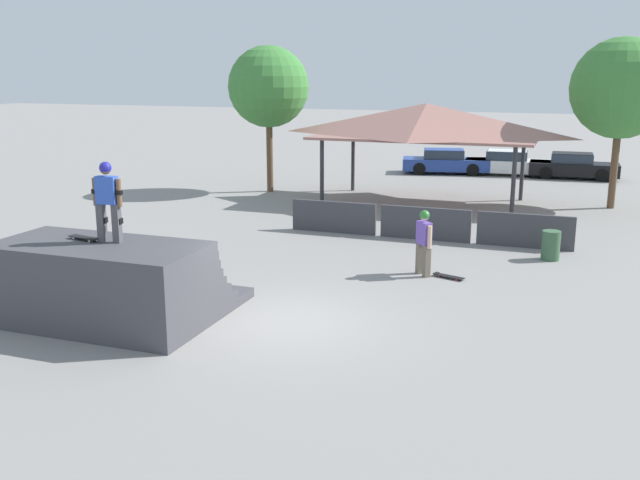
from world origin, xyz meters
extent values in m
plane|color=gray|center=(0.00, 0.00, 0.00)|extent=(160.00, 160.00, 0.00)
cube|color=#424247|center=(-3.64, -0.54, 0.11)|extent=(4.50, 3.90, 0.22)
cube|color=#424247|center=(-3.64, -0.97, 0.33)|extent=(4.50, 3.05, 0.22)
cube|color=#424247|center=(-3.64, -1.13, 0.55)|extent=(4.50, 2.73, 0.22)
cube|color=#424247|center=(-3.64, -1.23, 0.77)|extent=(4.50, 2.52, 0.22)
cube|color=#424247|center=(-3.64, -1.31, 1.00)|extent=(4.50, 2.37, 0.22)
cube|color=#424247|center=(-3.64, -1.36, 1.22)|extent=(4.50, 2.26, 0.22)
cube|color=#424247|center=(-3.64, -1.40, 1.44)|extent=(4.50, 2.19, 0.22)
cube|color=#424247|center=(-3.64, -1.42, 1.66)|extent=(4.50, 2.15, 0.22)
cylinder|color=silver|center=(-3.64, -0.36, 1.74)|extent=(4.41, 0.07, 0.07)
cube|color=#4C4C51|center=(-3.31, -1.17, 2.18)|extent=(0.17, 0.17, 0.82)
cube|color=black|center=(-3.31, -1.14, 2.23)|extent=(0.20, 0.15, 0.12)
cube|color=#4C4C51|center=(-3.67, -1.20, 2.18)|extent=(0.17, 0.17, 0.82)
cube|color=black|center=(-3.67, -1.17, 2.23)|extent=(0.20, 0.15, 0.12)
cube|color=blue|center=(-3.49, -1.19, 2.88)|extent=(0.46, 0.26, 0.58)
cylinder|color=brown|center=(-3.21, -1.17, 2.84)|extent=(0.12, 0.12, 0.58)
cylinder|color=black|center=(-3.21, -1.17, 2.85)|extent=(0.18, 0.18, 0.09)
cylinder|color=brown|center=(-3.76, -1.21, 2.84)|extent=(0.12, 0.12, 0.58)
cylinder|color=black|center=(-3.76, -1.21, 2.85)|extent=(0.18, 0.18, 0.09)
sphere|color=brown|center=(-3.49, -1.19, 3.32)|extent=(0.23, 0.23, 0.23)
sphere|color=#232399|center=(-3.49, -1.19, 3.35)|extent=(0.25, 0.25, 0.25)
cylinder|color=silver|center=(-3.87, -1.21, 1.80)|extent=(0.06, 0.04, 0.05)
cylinder|color=silver|center=(-3.90, -1.35, 1.80)|extent=(0.06, 0.04, 0.05)
cylinder|color=silver|center=(-4.35, -1.11, 1.80)|extent=(0.06, 0.04, 0.05)
cylinder|color=silver|center=(-4.38, -1.25, 1.80)|extent=(0.06, 0.04, 0.05)
cube|color=black|center=(-4.12, -1.23, 1.83)|extent=(0.82, 0.36, 0.02)
cube|color=black|center=(-3.77, -1.31, 1.85)|extent=(0.13, 0.22, 0.02)
cube|color=#6B6051|center=(1.94, 4.72, 0.42)|extent=(0.22, 0.22, 0.85)
cube|color=#6B6051|center=(2.19, 4.44, 0.42)|extent=(0.22, 0.22, 0.85)
cube|color=#6B4CB7|center=(2.06, 4.58, 1.15)|extent=(0.48, 0.50, 0.60)
cylinder|color=beige|center=(1.87, 4.80, 1.10)|extent=(0.16, 0.16, 0.60)
cylinder|color=beige|center=(2.25, 4.37, 1.10)|extent=(0.16, 0.16, 0.60)
sphere|color=beige|center=(2.06, 4.58, 1.60)|extent=(0.23, 0.23, 0.23)
sphere|color=#337F33|center=(2.06, 4.58, 1.63)|extent=(0.26, 0.26, 0.26)
cylinder|color=red|center=(2.51, 4.52, 0.03)|extent=(0.06, 0.04, 0.05)
cylinder|color=red|center=(2.55, 4.66, 0.03)|extent=(0.06, 0.04, 0.05)
cylinder|color=red|center=(3.01, 4.37, 0.03)|extent=(0.06, 0.04, 0.05)
cylinder|color=red|center=(3.05, 4.50, 0.03)|extent=(0.06, 0.04, 0.05)
cube|color=black|center=(2.78, 4.51, 0.06)|extent=(0.86, 0.45, 0.02)
cube|color=black|center=(2.41, 4.63, 0.08)|extent=(0.16, 0.22, 0.02)
cube|color=#3D3D42|center=(-1.81, 8.63, 0.53)|extent=(2.91, 0.12, 1.05)
cube|color=#3D3D42|center=(1.28, 8.63, 0.53)|extent=(2.91, 0.12, 1.05)
cube|color=#3D3D42|center=(4.38, 8.63, 0.53)|extent=(2.91, 0.12, 1.05)
cylinder|color=#2D2D33|center=(-3.74, 12.85, 1.33)|extent=(0.16, 0.16, 2.66)
cylinder|color=#2D2D33|center=(3.61, 12.85, 1.33)|extent=(0.16, 0.16, 2.66)
cylinder|color=#2D2D33|center=(-3.74, 16.98, 1.33)|extent=(0.16, 0.16, 2.66)
cylinder|color=#2D2D33|center=(3.61, 16.98, 1.33)|extent=(0.16, 0.16, 2.66)
cube|color=#9E6B60|center=(-0.06, 14.91, 2.71)|extent=(8.64, 4.87, 0.10)
pyramid|color=#9E6B60|center=(-0.06, 14.91, 3.39)|extent=(8.47, 4.77, 1.26)
cylinder|color=brown|center=(-7.14, 15.49, 1.67)|extent=(0.28, 0.28, 3.33)
sphere|color=#3D7F38|center=(-7.14, 15.49, 4.60)|extent=(3.52, 3.52, 3.52)
cylinder|color=brown|center=(7.09, 16.40, 1.63)|extent=(0.28, 0.28, 3.25)
sphere|color=#3D7F38|center=(7.09, 16.40, 4.63)|extent=(3.83, 3.83, 3.83)
cylinder|color=#385B3D|center=(5.18, 7.38, 0.42)|extent=(0.52, 0.52, 0.85)
cube|color=navy|center=(-0.75, 23.77, 0.48)|extent=(4.68, 2.52, 0.62)
cube|color=#283342|center=(-0.86, 23.75, 1.02)|extent=(2.29, 1.78, 0.46)
cube|color=navy|center=(-0.86, 23.75, 1.25)|extent=(2.20, 1.73, 0.04)
cylinder|color=black|center=(0.43, 24.78, 0.32)|extent=(0.67, 0.32, 0.64)
cylinder|color=black|center=(0.73, 23.31, 0.32)|extent=(0.67, 0.32, 0.64)
cylinder|color=black|center=(-2.23, 24.24, 0.32)|extent=(0.67, 0.32, 0.64)
cylinder|color=black|center=(-1.92, 22.76, 0.32)|extent=(0.67, 0.32, 0.64)
cube|color=silver|center=(2.43, 24.28, 0.48)|extent=(4.44, 1.84, 0.62)
cube|color=#283342|center=(2.31, 24.28, 1.02)|extent=(2.08, 1.48, 0.46)
cube|color=silver|center=(2.31, 24.28, 1.25)|extent=(1.99, 1.44, 0.04)
cylinder|color=black|center=(3.72, 25.09, 0.32)|extent=(0.65, 0.23, 0.64)
cylinder|color=black|center=(3.79, 23.59, 0.32)|extent=(0.65, 0.23, 0.64)
cylinder|color=black|center=(1.06, 24.97, 0.32)|extent=(0.65, 0.23, 0.64)
cylinder|color=black|center=(1.13, 23.48, 0.32)|extent=(0.65, 0.23, 0.64)
cube|color=black|center=(5.60, 24.19, 0.48)|extent=(4.29, 1.71, 0.62)
cube|color=#283342|center=(5.49, 24.19, 1.02)|extent=(2.00, 1.41, 0.46)
cube|color=black|center=(5.49, 24.19, 1.25)|extent=(1.91, 1.38, 0.04)
cylinder|color=black|center=(6.88, 24.96, 0.32)|extent=(0.64, 0.21, 0.64)
cylinder|color=black|center=(6.91, 23.48, 0.32)|extent=(0.64, 0.21, 0.64)
cylinder|color=black|center=(4.28, 24.91, 0.32)|extent=(0.64, 0.21, 0.64)
cylinder|color=black|center=(4.31, 23.43, 0.32)|extent=(0.64, 0.21, 0.64)
camera|label=1|loc=(5.66, -13.47, 5.34)|focal=40.00mm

